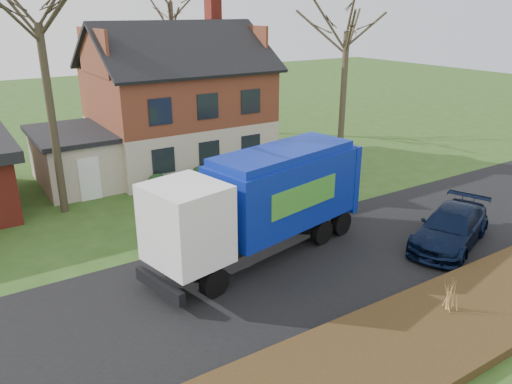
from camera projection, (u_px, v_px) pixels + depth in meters
ground at (294, 267)px, 17.88m from camera, size 120.00×120.00×0.00m
road at (294, 267)px, 17.87m from camera, size 80.00×7.00×0.02m
mulch_verge at (410, 342)px, 13.64m from camera, size 80.00×3.50×0.30m
main_house at (170, 97)px, 28.22m from camera, size 12.95×8.95×9.26m
garbage_truck at (265, 198)px, 18.18m from camera, size 9.36×4.21×3.88m
silver_sedan at (205, 207)px, 21.34m from camera, size 4.68×2.76×1.46m
navy_wagon at (451, 228)px, 19.36m from camera, size 5.40×3.69×1.45m
tree_front_east at (348, 7)px, 26.57m from camera, size 3.90×3.90×10.82m
grass_clump_mid at (451, 294)px, 14.71m from camera, size 0.35×0.29×0.98m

